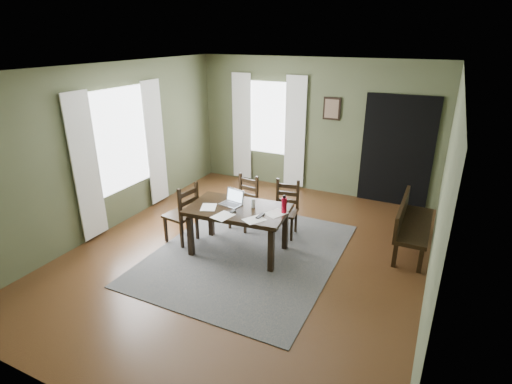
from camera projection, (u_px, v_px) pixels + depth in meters
The scene contains 25 objects.
ground at pixel (247, 254), 6.06m from camera, with size 5.00×6.00×0.01m.
room_shell at pixel (246, 137), 5.39m from camera, with size 5.02×6.02×2.71m.
rug at pixel (247, 253), 6.06m from camera, with size 2.60×3.20×0.01m.
dining_table at pixel (238, 213), 5.87m from camera, with size 1.52×1.00×0.73m.
chair_end at pixel (183, 214), 6.23m from camera, with size 0.49×0.49×0.98m.
chair_back_left at pixel (244, 203), 6.75m from camera, with size 0.44×0.44×0.90m.
chair_back_right at pixel (285, 209), 6.49m from camera, with size 0.45×0.45×0.90m.
bench at pixel (410, 221), 6.02m from camera, with size 0.45×1.40×0.79m.
laptop at pixel (233, 200), 5.95m from camera, with size 0.35×0.30×0.21m.
computer_mouse at pixel (233, 211), 5.68m from camera, with size 0.05×0.09×0.03m, color #3F3F42.
tv_remote at pixel (260, 216), 5.56m from camera, with size 0.05×0.19×0.02m, color black.
drinking_glass at pixel (253, 203), 5.83m from camera, with size 0.06×0.06×0.13m, color silver.
water_bottle at pixel (284, 205), 5.63m from camera, with size 0.08×0.08×0.27m.
paper_a at pixel (209, 207), 5.85m from camera, with size 0.21×0.28×0.00m, color white.
paper_b at pixel (254, 220), 5.46m from camera, with size 0.22×0.28×0.00m, color white.
paper_d at pixel (276, 213), 5.66m from camera, with size 0.23×0.31×0.00m, color white.
paper_e at pixel (223, 216), 5.57m from camera, with size 0.23×0.30×0.00m, color white.
window_left at pixel (121, 140), 6.69m from camera, with size 0.01×1.30×1.70m.
window_back at pixel (268, 118), 8.41m from camera, with size 1.00×0.01×1.50m.
curtain_left_near at pixel (86, 168), 6.08m from camera, with size 0.03×0.48×2.30m.
curtain_left_far at pixel (155, 143), 7.45m from camera, with size 0.03×0.48×2.30m.
curtain_back_left at pixel (242, 127), 8.73m from camera, with size 0.44×0.03×2.30m.
curtain_back_right at pixel (295, 133), 8.23m from camera, with size 0.44×0.03×2.30m.
framed_picture at pixel (332, 109), 7.75m from camera, with size 0.34×0.03×0.44m.
doorway_back at pixel (397, 151), 7.49m from camera, with size 1.30×0.03×2.10m.
Camera 1 is at (2.41, -4.70, 3.11)m, focal length 28.00 mm.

